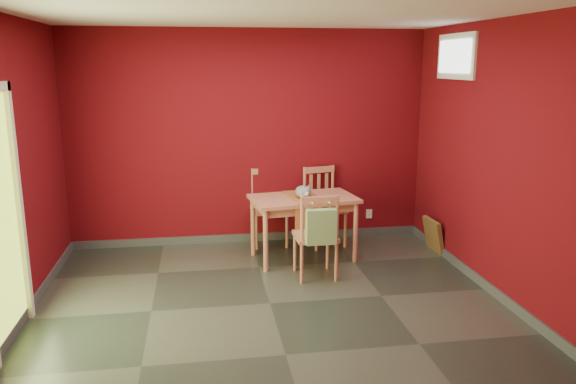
{
  "coord_description": "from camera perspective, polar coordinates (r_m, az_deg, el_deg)",
  "views": [
    {
      "loc": [
        -0.62,
        -5.03,
        2.28
      ],
      "look_at": [
        0.25,
        0.45,
        1.0
      ],
      "focal_mm": 35.0,
      "sensor_mm": 36.0,
      "label": 1
    }
  ],
  "objects": [
    {
      "name": "ground",
      "position": [
        5.56,
        -1.85,
        -11.24
      ],
      "size": [
        4.5,
        4.5,
        0.0
      ],
      "primitive_type": "plane",
      "color": "#2D342D",
      "rests_on": "ground"
    },
    {
      "name": "room_shell",
      "position": [
        5.54,
        -1.86,
        -10.77
      ],
      "size": [
        4.5,
        4.5,
        4.5
      ],
      "color": "#5C0910",
      "rests_on": "ground"
    },
    {
      "name": "window",
      "position": [
        6.67,
        16.68,
        13.06
      ],
      "size": [
        0.05,
        0.9,
        0.5
      ],
      "color": "white",
      "rests_on": "room_shell"
    },
    {
      "name": "outlet_plate",
      "position": [
        7.62,
        8.24,
        -2.21
      ],
      "size": [
        0.08,
        0.02,
        0.12
      ],
      "primitive_type": "cube",
      "color": "silver",
      "rests_on": "room_shell"
    },
    {
      "name": "dining_table",
      "position": [
        6.57,
        1.59,
        -1.31
      ],
      "size": [
        1.29,
        0.87,
        0.75
      ],
      "color": "#C1735A",
      "rests_on": "ground"
    },
    {
      "name": "table_runner",
      "position": [
        6.45,
        1.78,
        -1.21
      ],
      "size": [
        0.42,
        0.73,
        0.35
      ],
      "color": "#A15629",
      "rests_on": "dining_table"
    },
    {
      "name": "chair_far_left",
      "position": [
        7.18,
        -1.97,
        -1.43
      ],
      "size": [
        0.46,
        0.46,
        0.97
      ],
      "color": "#C1735A",
      "rests_on": "ground"
    },
    {
      "name": "chair_far_right",
      "position": [
        7.17,
        3.61,
        -1.37
      ],
      "size": [
        0.55,
        0.55,
        0.99
      ],
      "color": "#C1735A",
      "rests_on": "ground"
    },
    {
      "name": "chair_near",
      "position": [
        6.04,
        2.89,
        -4.37
      ],
      "size": [
        0.45,
        0.45,
        0.94
      ],
      "color": "#C1735A",
      "rests_on": "ground"
    },
    {
      "name": "tote_bag",
      "position": [
        5.78,
        3.4,
        -3.54
      ],
      "size": [
        0.31,
        0.19,
        0.44
      ],
      "color": "#7EA368",
      "rests_on": "chair_near"
    },
    {
      "name": "cat",
      "position": [
        6.49,
        1.58,
        0.24
      ],
      "size": [
        0.25,
        0.41,
        0.19
      ],
      "primitive_type": null,
      "rotation": [
        0.0,
        0.0,
        -0.13
      ],
      "color": "slate",
      "rests_on": "table_runner"
    },
    {
      "name": "picture_frame",
      "position": [
        7.16,
        14.55,
        -4.28
      ],
      "size": [
        0.15,
        0.42,
        0.41
      ],
      "color": "brown",
      "rests_on": "ground"
    }
  ]
}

